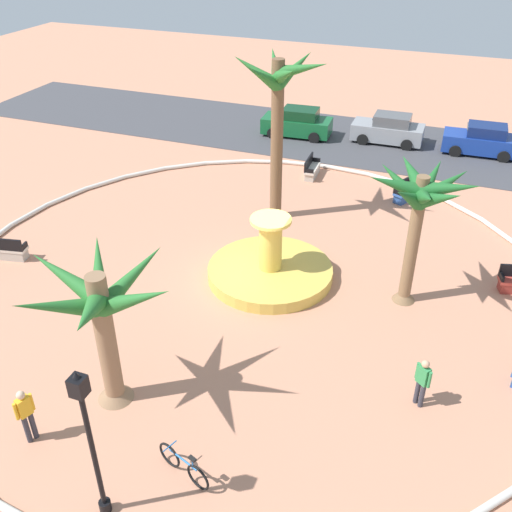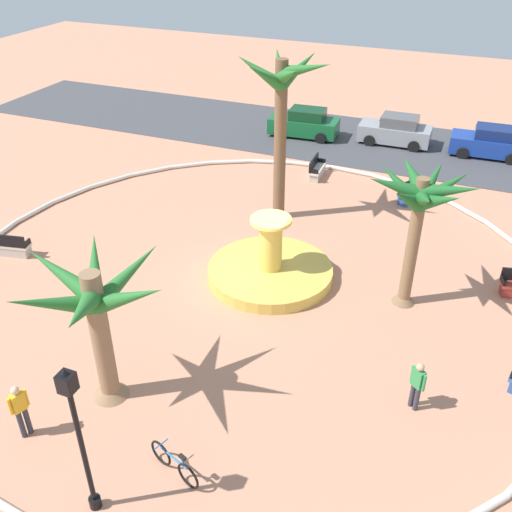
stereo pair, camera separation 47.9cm
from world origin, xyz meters
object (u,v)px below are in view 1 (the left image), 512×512
(palm_tree_near_fountain, at_px, (100,310))
(bench_west, at_px, (406,193))
(palm_tree_mid_plaza, at_px, (278,105))
(bench_east, at_px, (312,170))
(fountain, at_px, (270,269))
(parked_car_third, at_px, (482,141))
(palm_tree_by_curb, at_px, (420,201))
(parked_car_leftmost, at_px, (297,123))
(lamppost, at_px, (90,436))
(parked_car_second, at_px, (388,130))
(bench_southwest, at_px, (7,251))
(person_cyclist_helmet, at_px, (26,413))
(person_cyclist_photo, at_px, (422,380))
(bicycle_red_frame, at_px, (184,465))

(palm_tree_near_fountain, xyz_separation_m, bench_west, (5.79, 15.74, -2.74))
(palm_tree_mid_plaza, relative_size, bench_east, 4.38)
(fountain, distance_m, parked_car_third, 16.97)
(palm_tree_by_curb, height_order, parked_car_leftmost, palm_tree_by_curb)
(palm_tree_mid_plaza, bearing_deg, palm_tree_by_curb, -34.29)
(fountain, distance_m, lamppost, 10.69)
(bench_west, relative_size, parked_car_second, 0.41)
(parked_car_third, bearing_deg, bench_southwest, -132.78)
(lamppost, xyz_separation_m, parked_car_third, (6.94, 26.06, -1.75))
(fountain, bearing_deg, palm_tree_by_curb, 4.01)
(fountain, xyz_separation_m, bench_east, (-1.14, 9.38, 0.01))
(person_cyclist_helmet, xyz_separation_m, person_cyclist_photo, (9.27, 4.89, -0.06))
(bench_east, bearing_deg, person_cyclist_photo, -62.63)
(bench_east, height_order, lamppost, lamppost)
(palm_tree_near_fountain, distance_m, parked_car_leftmost, 22.18)
(palm_tree_by_curb, xyz_separation_m, parked_car_leftmost, (-8.51, 14.35, -3.11))
(bench_southwest, relative_size, parked_car_third, 0.41)
(palm_tree_by_curb, distance_m, bench_east, 11.43)
(palm_tree_by_curb, xyz_separation_m, parked_car_third, (1.76, 15.25, -3.11))
(fountain, bearing_deg, person_cyclist_photo, -36.67)
(fountain, bearing_deg, parked_car_second, 84.14)
(bicycle_red_frame, distance_m, person_cyclist_photo, 6.76)
(bench_southwest, xyz_separation_m, bicycle_red_frame, (11.06, -6.51, 0.04))
(lamppost, bearing_deg, bench_east, 92.50)
(parked_car_leftmost, bearing_deg, palm_tree_near_fountain, -85.96)
(palm_tree_by_curb, distance_m, parked_car_third, 15.67)
(palm_tree_mid_plaza, xyz_separation_m, bench_east, (0.25, 4.73, -4.70))
(palm_tree_near_fountain, relative_size, person_cyclist_photo, 2.76)
(bench_west, bearing_deg, palm_tree_near_fountain, -110.19)
(palm_tree_near_fountain, height_order, bench_southwest, palm_tree_near_fountain)
(palm_tree_by_curb, bearing_deg, bench_east, 123.82)
(palm_tree_near_fountain, relative_size, parked_car_second, 1.10)
(palm_tree_mid_plaza, bearing_deg, parked_car_third, 53.66)
(bench_west, bearing_deg, parked_car_leftmost, 139.55)
(bench_east, relative_size, person_cyclist_helmet, 0.95)
(person_cyclist_helmet, bearing_deg, fountain, 70.99)
(palm_tree_mid_plaza, bearing_deg, bicycle_red_frame, -80.00)
(palm_tree_mid_plaza, relative_size, bicycle_red_frame, 4.32)
(parked_car_third, bearing_deg, bench_east, -141.45)
(bench_east, xyz_separation_m, parked_car_second, (2.73, 6.12, 0.43))
(bench_west, height_order, parked_car_third, parked_car_third)
(bench_east, xyz_separation_m, bicycle_red_frame, (2.15, -18.35, 0.04))
(bench_east, height_order, parked_car_leftmost, parked_car_leftmost)
(bench_southwest, bearing_deg, person_cyclist_photo, -7.19)
(person_cyclist_photo, distance_m, parked_car_leftmost, 21.47)
(bench_southwest, bearing_deg, lamppost, -39.29)
(bench_west, bearing_deg, parked_car_second, 106.92)
(bench_east, xyz_separation_m, person_cyclist_photo, (7.18, -13.87, 0.55))
(person_cyclist_helmet, xyz_separation_m, parked_car_third, (9.90, 24.98, -0.18))
(palm_tree_by_curb, relative_size, palm_tree_mid_plaza, 0.70)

